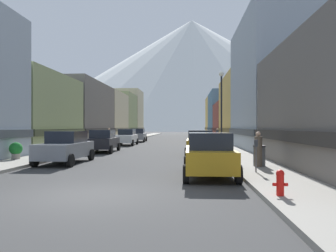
{
  "coord_description": "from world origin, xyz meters",
  "views": [
    {
      "loc": [
        2.97,
        -9.03,
        2.01
      ],
      "look_at": [
        0.14,
        34.46,
        2.14
      ],
      "focal_mm": 33.47,
      "sensor_mm": 36.0,
      "label": 1
    }
  ],
  "objects_px": {
    "car_left_3": "(138,135)",
    "parking_meter_near": "(256,151)",
    "trash_bin_right": "(259,156)",
    "car_right_1": "(200,143)",
    "pedestrian_1": "(217,136)",
    "pedestrian_2": "(109,136)",
    "car_left_2": "(127,137)",
    "fire_hydrant_near": "(280,182)",
    "car_right_0": "(209,154)",
    "car_left_1": "(103,141)",
    "pedestrian_0": "(258,150)",
    "streetlamp_right": "(221,100)",
    "potted_plant_1": "(68,143)",
    "car_left_0": "(66,147)",
    "potted_plant_0": "(16,150)"
  },
  "relations": [
    {
      "from": "car_left_3",
      "to": "parking_meter_near",
      "type": "relative_size",
      "value": 3.37
    },
    {
      "from": "trash_bin_right",
      "to": "car_right_1",
      "type": "bearing_deg",
      "value": 110.37
    },
    {
      "from": "pedestrian_1",
      "to": "pedestrian_2",
      "type": "bearing_deg",
      "value": 178.56
    },
    {
      "from": "pedestrian_1",
      "to": "trash_bin_right",
      "type": "bearing_deg",
      "value": -89.72
    },
    {
      "from": "car_left_2",
      "to": "fire_hydrant_near",
      "type": "relative_size",
      "value": 6.29
    },
    {
      "from": "car_left_2",
      "to": "car_right_0",
      "type": "distance_m",
      "value": 22.64
    },
    {
      "from": "car_left_1",
      "to": "pedestrian_0",
      "type": "distance_m",
      "value": 13.89
    },
    {
      "from": "streetlamp_right",
      "to": "car_left_2",
      "type": "bearing_deg",
      "value": 128.95
    },
    {
      "from": "car_left_1",
      "to": "streetlamp_right",
      "type": "height_order",
      "value": "streetlamp_right"
    },
    {
      "from": "potted_plant_1",
      "to": "pedestrian_2",
      "type": "relative_size",
      "value": 0.53
    },
    {
      "from": "car_left_2",
      "to": "trash_bin_right",
      "type": "bearing_deg",
      "value": -61.71
    },
    {
      "from": "potted_plant_1",
      "to": "pedestrian_2",
      "type": "distance_m",
      "value": 10.52
    },
    {
      "from": "car_right_0",
      "to": "car_right_1",
      "type": "height_order",
      "value": "same"
    },
    {
      "from": "car_left_0",
      "to": "streetlamp_right",
      "type": "bearing_deg",
      "value": 32.43
    },
    {
      "from": "fire_hydrant_near",
      "to": "pedestrian_0",
      "type": "distance_m",
      "value": 6.36
    },
    {
      "from": "parking_meter_near",
      "to": "car_left_3",
      "type": "bearing_deg",
      "value": 108.23
    },
    {
      "from": "pedestrian_2",
      "to": "car_left_2",
      "type": "bearing_deg",
      "value": -37.55
    },
    {
      "from": "pedestrian_2",
      "to": "car_left_1",
      "type": "bearing_deg",
      "value": -77.84
    },
    {
      "from": "pedestrian_0",
      "to": "pedestrian_1",
      "type": "distance_m",
      "value": 20.66
    },
    {
      "from": "car_right_1",
      "to": "parking_meter_near",
      "type": "distance_m",
      "value": 9.17
    },
    {
      "from": "car_left_2",
      "to": "car_left_0",
      "type": "bearing_deg",
      "value": -90.0
    },
    {
      "from": "potted_plant_1",
      "to": "pedestrian_0",
      "type": "relative_size",
      "value": 0.57
    },
    {
      "from": "car_left_3",
      "to": "potted_plant_1",
      "type": "distance_m",
      "value": 16.94
    },
    {
      "from": "car_left_0",
      "to": "parking_meter_near",
      "type": "height_order",
      "value": "car_left_0"
    },
    {
      "from": "car_left_3",
      "to": "pedestrian_0",
      "type": "xyz_separation_m",
      "value": [
        10.05,
        -27.13,
        0.01
      ]
    },
    {
      "from": "car_left_2",
      "to": "car_right_1",
      "type": "xyz_separation_m",
      "value": [
        7.6,
        -11.99,
        0.0
      ]
    },
    {
      "from": "car_left_0",
      "to": "potted_plant_1",
      "type": "relative_size",
      "value": 4.74
    },
    {
      "from": "car_left_0",
      "to": "car_left_2",
      "type": "xyz_separation_m",
      "value": [
        -0.0,
        17.14,
        0.0
      ]
    },
    {
      "from": "fire_hydrant_near",
      "to": "car_left_1",
      "type": "bearing_deg",
      "value": 120.2
    },
    {
      "from": "trash_bin_right",
      "to": "potted_plant_0",
      "type": "height_order",
      "value": "trash_bin_right"
    },
    {
      "from": "car_left_1",
      "to": "pedestrian_2",
      "type": "relative_size",
      "value": 2.57
    },
    {
      "from": "potted_plant_1",
      "to": "pedestrian_1",
      "type": "bearing_deg",
      "value": 37.52
    },
    {
      "from": "trash_bin_right",
      "to": "car_right_0",
      "type": "bearing_deg",
      "value": -136.04
    },
    {
      "from": "car_left_3",
      "to": "pedestrian_1",
      "type": "xyz_separation_m",
      "value": [
        10.05,
        -6.46,
        0.05
      ]
    },
    {
      "from": "potted_plant_1",
      "to": "pedestrian_0",
      "type": "xyz_separation_m",
      "value": [
        13.25,
        -10.49,
        0.25
      ]
    },
    {
      "from": "pedestrian_0",
      "to": "streetlamp_right",
      "type": "height_order",
      "value": "streetlamp_right"
    },
    {
      "from": "fire_hydrant_near",
      "to": "streetlamp_right",
      "type": "distance_m",
      "value": 14.49
    },
    {
      "from": "fire_hydrant_near",
      "to": "pedestrian_2",
      "type": "bearing_deg",
      "value": 113.22
    },
    {
      "from": "car_left_1",
      "to": "pedestrian_1",
      "type": "distance_m",
      "value": 14.95
    },
    {
      "from": "car_left_3",
      "to": "potted_plant_0",
      "type": "height_order",
      "value": "car_left_3"
    },
    {
      "from": "car_right_0",
      "to": "fire_hydrant_near",
      "type": "xyz_separation_m",
      "value": [
        1.65,
        -4.07,
        -0.37
      ]
    },
    {
      "from": "car_left_1",
      "to": "fire_hydrant_near",
      "type": "height_order",
      "value": "car_left_1"
    },
    {
      "from": "car_left_2",
      "to": "potted_plant_1",
      "type": "distance_m",
      "value": 9.18
    },
    {
      "from": "car_right_0",
      "to": "pedestrian_2",
      "type": "xyz_separation_m",
      "value": [
        -10.05,
        23.2,
        0.06
      ]
    },
    {
      "from": "car_left_1",
      "to": "pedestrian_2",
      "type": "distance_m",
      "value": 11.65
    },
    {
      "from": "car_left_1",
      "to": "potted_plant_0",
      "type": "relative_size",
      "value": 4.61
    },
    {
      "from": "pedestrian_2",
      "to": "streetlamp_right",
      "type": "height_order",
      "value": "streetlamp_right"
    },
    {
      "from": "potted_plant_1",
      "to": "streetlamp_right",
      "type": "bearing_deg",
      "value": -12.4
    },
    {
      "from": "car_left_0",
      "to": "car_right_1",
      "type": "height_order",
      "value": "same"
    },
    {
      "from": "car_left_0",
      "to": "potted_plant_1",
      "type": "height_order",
      "value": "car_left_0"
    }
  ]
}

